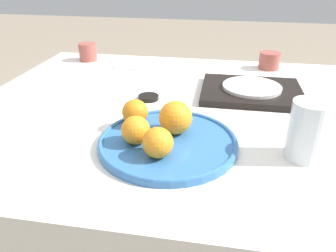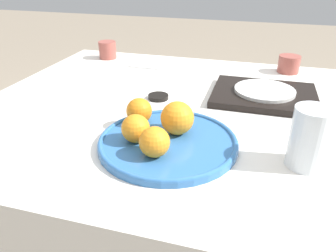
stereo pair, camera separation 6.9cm
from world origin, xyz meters
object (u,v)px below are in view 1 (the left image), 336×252
Objects in this scene: fruit_platter at (168,142)px; orange_1 at (158,143)px; orange_0 at (176,118)px; orange_3 at (135,112)px; cup_0 at (269,61)px; water_glass at (307,131)px; napkin at (131,65)px; serving_tray at (251,91)px; orange_2 at (136,130)px; cup_1 at (88,52)px; side_plate at (252,87)px; soy_dish at (148,97)px.

orange_1 is (-0.01, -0.07, 0.04)m from fruit_platter.
orange_0 is 1.22× the size of orange_3.
orange_1 is at bearing -112.57° from cup_0.
napkin is (-0.54, 0.58, -0.06)m from water_glass.
orange_3 is 0.54m from napkin.
orange_1 is 0.47m from serving_tray.
cup_0 is (0.27, 0.59, -0.02)m from orange_0.
orange_2 is 0.50× the size of water_glass.
serving_tray is (0.19, 0.31, -0.04)m from orange_0.
orange_3 reaches higher than cup_1.
fruit_platter is 4.44× the size of cup_1.
side_plate is at bearing -22.74° from cup_1.
fruit_platter is 0.08m from orange_1.
soy_dish is at bearing -65.62° from napkin.
water_glass reaches higher than fruit_platter.
orange_0 is at bearing 172.27° from water_glass.
cup_0 is 1.08× the size of cup_1.
orange_0 reaches higher than cup_1.
orange_0 is at bearing 38.38° from orange_2.
cup_1 is at bearing 120.16° from orange_2.
orange_3 is 0.54× the size of napkin.
orange_1 is 1.05× the size of soy_dish.
cup_0 is at bearing 74.36° from side_plate.
cup_1 is (-0.35, 0.55, -0.01)m from orange_3.
orange_1 and orange_3 have the same top height.
side_plate is 1.52× the size of napkin.
fruit_platter is 0.63m from napkin.
serving_tray is at bearing 16.81° from soy_dish.
side_plate is at bearing -26.80° from napkin.
napkin is at bearing 114.38° from soy_dish.
side_plate is 0.29m from cup_0.
orange_1 is 0.47m from side_plate.
orange_3 is 0.19m from soy_dish.
napkin is (-0.24, 0.64, -0.04)m from orange_1.
cup_1 reaches higher than napkin.
side_plate is 2.52× the size of cup_1.
orange_3 is 0.41m from serving_tray.
fruit_platter is at bearing -179.60° from water_glass.
orange_2 is (-0.06, 0.05, -0.00)m from orange_1.
orange_2 reaches higher than fruit_platter.
orange_1 is 0.84× the size of cup_0.
cup_1 reaches higher than side_plate.
orange_1 and orange_2 have the same top height.
fruit_platter is at bearing -67.86° from soy_dish.
orange_0 is (0.01, 0.04, 0.04)m from fruit_platter.
orange_0 is 0.11m from orange_1.
orange_2 is 0.28m from soy_dish.
side_plate is at bearing 53.97° from orange_2.
side_plate is (-0.09, 0.35, -0.04)m from water_glass.
cup_1 is (-0.64, 0.27, 0.01)m from side_plate.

